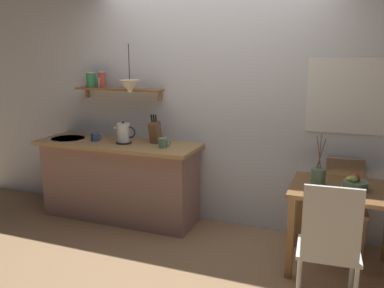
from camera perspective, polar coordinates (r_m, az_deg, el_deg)
name	(u,v)px	position (r m, az deg, el deg)	size (l,w,h in m)	color
ground_plane	(192,243)	(4.15, 0.04, -13.73)	(14.00, 14.00, 0.00)	#A87F56
back_wall	(233,101)	(4.30, 5.78, 5.99)	(6.80, 0.11, 2.70)	silver
kitchen_counter	(120,180)	(4.67, -10.09, -4.94)	(1.83, 0.63, 0.89)	gray
wall_shelf	(105,84)	(4.75, -12.14, 8.16)	(1.05, 0.20, 0.31)	brown
dining_table	(343,202)	(3.70, 20.44, -7.68)	(0.87, 0.71, 0.75)	brown
dining_chair_near	(329,243)	(3.10, 18.67, -13.01)	(0.47, 0.41, 0.99)	white
dining_chair_far	(344,201)	(4.11, 20.47, -7.45)	(0.43, 0.44, 0.87)	tan
fruit_bowl	(355,183)	(3.63, 21.86, -5.08)	(0.20, 0.20, 0.13)	slate
twig_vase	(318,177)	(3.61, 17.26, -4.37)	(0.12, 0.12, 0.45)	#567056
electric_kettle	(124,134)	(4.44, -9.52, 1.46)	(0.25, 0.16, 0.24)	black
knife_block	(155,132)	(4.41, -5.19, 1.74)	(0.09, 0.17, 0.32)	brown
coffee_mug_by_sink	(95,137)	(4.65, -13.38, 0.97)	(0.13, 0.09, 0.09)	#3D5B89
coffee_mug_spare	(163,143)	(4.21, -4.06, 0.16)	(0.13, 0.09, 0.10)	slate
pendant_lamp	(130,86)	(4.33, -8.71, 7.99)	(0.23, 0.23, 0.50)	black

